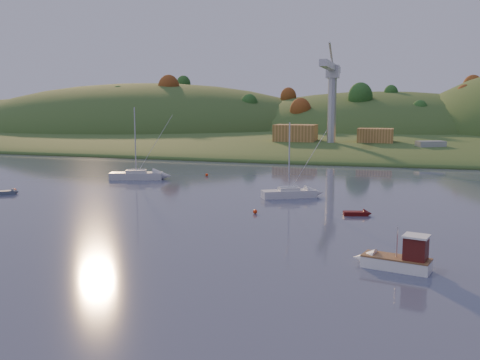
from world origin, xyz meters
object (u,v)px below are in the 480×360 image
(sailboat_far, at_px, (289,193))
(red_tender, at_px, (361,213))
(grey_dinghy, at_px, (9,192))
(fishing_boat, at_px, (391,258))
(sailboat_near, at_px, (136,175))

(sailboat_far, height_order, red_tender, sailboat_far)
(grey_dinghy, bearing_deg, fishing_boat, -61.33)
(sailboat_near, bearing_deg, sailboat_far, -38.42)
(sailboat_near, bearing_deg, fishing_boat, -61.70)
(sailboat_far, bearing_deg, red_tender, -71.21)
(sailboat_near, height_order, red_tender, sailboat_near)
(fishing_boat, height_order, sailboat_near, sailboat_near)
(fishing_boat, relative_size, grey_dinghy, 1.87)
(fishing_boat, xyz_separation_m, red_tender, (-3.67, 19.71, -0.61))
(fishing_boat, height_order, grey_dinghy, fishing_boat)
(fishing_boat, bearing_deg, grey_dinghy, -7.39)
(fishing_boat, bearing_deg, sailboat_far, -50.43)
(sailboat_near, distance_m, grey_dinghy, 21.22)
(sailboat_far, xyz_separation_m, grey_dinghy, (-38.32, -8.68, -0.43))
(sailboat_far, bearing_deg, fishing_boat, -93.31)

